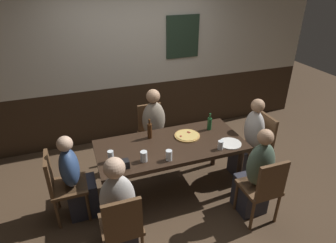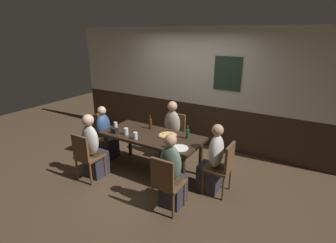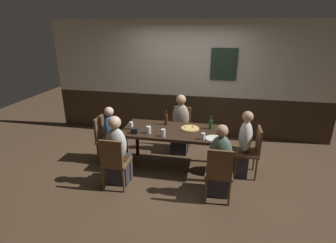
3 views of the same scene
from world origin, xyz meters
name	(u,v)px [view 3 (image 3 of 3)]	position (x,y,z in m)	size (l,w,h in m)	color
ground_plane	(174,167)	(0.00, 0.00, 0.00)	(12.00, 12.00, 0.00)	#4C3826
wall_back	(188,80)	(0.01, 1.65, 1.30)	(6.40, 0.13, 2.60)	#332316
dining_table	(174,134)	(0.00, 0.00, 0.66)	(1.83, 0.84, 0.74)	black
chair_right_near	(219,171)	(0.80, -0.83, 0.50)	(0.40, 0.40, 0.88)	brown
chair_mid_far	(181,126)	(0.00, 0.83, 0.50)	(0.40, 0.40, 0.88)	brown
chair_head_west	(105,137)	(-1.33, 0.00, 0.50)	(0.40, 0.40, 0.88)	brown
chair_left_near	(114,160)	(-0.80, -0.83, 0.50)	(0.40, 0.40, 0.88)	brown
chair_head_east	(251,149)	(1.33, 0.00, 0.50)	(0.40, 0.40, 0.88)	brown
person_right_near	(219,166)	(0.80, -0.67, 0.49)	(0.34, 0.37, 1.17)	#2D2D38
person_mid_far	(180,128)	(0.00, 0.67, 0.51)	(0.34, 0.37, 1.20)	#2D2D38
person_head_west	(114,139)	(-1.17, 0.00, 0.45)	(0.37, 0.34, 1.09)	#2D2D38
person_left_near	(118,155)	(-0.80, -0.67, 0.50)	(0.34, 0.37, 1.19)	#2D2D38
person_head_east	(241,149)	(1.17, 0.00, 0.49)	(0.37, 0.34, 1.17)	#2D2D38
pizza	(190,128)	(0.26, 0.10, 0.75)	(0.33, 0.33, 0.03)	tan
pint_glass_pale	(131,126)	(-0.76, -0.12, 0.80)	(0.07, 0.07, 0.14)	silver
beer_glass_tall	(203,137)	(0.52, -0.30, 0.79)	(0.07, 0.07, 0.11)	silver
tumbler_water	(149,130)	(-0.41, -0.23, 0.79)	(0.08, 0.08, 0.12)	silver
pint_glass_stout	(163,133)	(-0.14, -0.31, 0.79)	(0.07, 0.07, 0.13)	silver
beer_bottle_green	(211,124)	(0.62, 0.18, 0.83)	(0.06, 0.06, 0.24)	#194723
beer_bottle_brown	(166,119)	(-0.20, 0.24, 0.85)	(0.06, 0.06, 0.27)	#42230F
plate_white_large	(214,138)	(0.70, -0.24, 0.75)	(0.28, 0.28, 0.01)	white
condiment_caddy	(135,131)	(-0.64, -0.27, 0.79)	(0.11, 0.09, 0.09)	black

